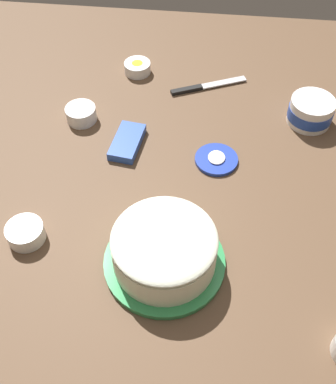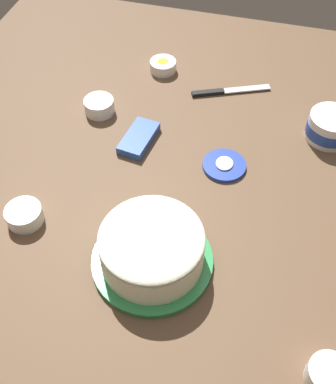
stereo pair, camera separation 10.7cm
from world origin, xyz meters
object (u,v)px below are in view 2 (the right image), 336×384
object	(u,v)px
sprinkle_bowl_rainbow	(99,105)
frosting_tub	(330,127)
sprinkle_bowl_orange	(24,215)
sprinkle_bowl_yellow	(163,65)
frosted_cake	(152,249)
spreading_knife	(224,91)
candy_box_lower	(139,138)
frosting_tub_lid	(224,165)
sprinkle_bowl_blue	(329,375)

from	to	relation	value
sprinkle_bowl_rainbow	frosting_tub	bearing A→B (deg)	95.73
sprinkle_bowl_rainbow	sprinkle_bowl_orange	xyz separation A→B (m)	(0.40, -0.03, -0.00)
sprinkle_bowl_rainbow	sprinkle_bowl_yellow	bearing A→B (deg)	152.23
frosted_cake	sprinkle_bowl_yellow	xyz separation A→B (m)	(-0.67, -0.16, -0.03)
frosting_tub	sprinkle_bowl_yellow	xyz separation A→B (m)	(-0.17, -0.51, -0.02)
spreading_knife	candy_box_lower	bearing A→B (deg)	-34.90
sprinkle_bowl_rainbow	candy_box_lower	size ratio (longest dim) A/B	0.63
sprinkle_bowl_orange	sprinkle_bowl_yellow	bearing A→B (deg)	166.24
frosting_tub	spreading_knife	xyz separation A→B (m)	(-0.11, -0.30, -0.03)
sprinkle_bowl_orange	spreading_knife	bearing A→B (deg)	148.20
frosted_cake	spreading_knife	bearing A→B (deg)	176.09
frosting_tub	sprinkle_bowl_rainbow	xyz separation A→B (m)	(0.06, -0.63, -0.02)
frosting_tub	sprinkle_bowl_yellow	size ratio (longest dim) A/B	1.52
frosted_cake	candy_box_lower	distance (m)	0.38
frosting_tub	sprinkle_bowl_rainbow	size ratio (longest dim) A/B	1.46
frosted_cake	sprinkle_bowl_yellow	bearing A→B (deg)	-166.45
sprinkle_bowl_yellow	sprinkle_bowl_rainbow	bearing A→B (deg)	-27.77
frosting_tub	spreading_knife	size ratio (longest dim) A/B	0.55
sprinkle_bowl_rainbow	sprinkle_bowl_orange	size ratio (longest dim) A/B	0.99
frosting_tub	candy_box_lower	bearing A→B (deg)	-72.91
frosting_tub	frosting_tub_lid	bearing A→B (deg)	-53.95
frosted_cake	candy_box_lower	world-z (taller)	frosted_cake
frosted_cake	sprinkle_bowl_orange	world-z (taller)	frosted_cake
spreading_knife	sprinkle_bowl_orange	size ratio (longest dim) A/B	2.64
frosting_tub	frosting_tub_lid	distance (m)	0.31
spreading_knife	sprinkle_bowl_blue	xyz separation A→B (m)	(0.77, 0.34, 0.02)
frosted_cake	sprinkle_bowl_rainbow	size ratio (longest dim) A/B	3.15
frosted_cake	candy_box_lower	bearing A→B (deg)	-158.17
sprinkle_bowl_blue	spreading_knife	bearing A→B (deg)	-156.25
spreading_knife	sprinkle_bowl_yellow	bearing A→B (deg)	-105.94
frosted_cake	frosting_tub	distance (m)	0.61
frosting_tub_lid	sprinkle_bowl_orange	world-z (taller)	sprinkle_bowl_orange
sprinkle_bowl_rainbow	sprinkle_bowl_blue	world-z (taller)	same
frosting_tub	sprinkle_bowl_yellow	world-z (taller)	frosting_tub
sprinkle_bowl_blue	sprinkle_bowl_rainbow	bearing A→B (deg)	-131.81
sprinkle_bowl_rainbow	frosting_tub_lid	bearing A→B (deg)	72.92
sprinkle_bowl_blue	sprinkle_bowl_orange	bearing A→B (deg)	-105.15
spreading_knife	sprinkle_bowl_rainbow	xyz separation A→B (m)	(0.17, -0.33, 0.02)
spreading_knife	sprinkle_bowl_rainbow	world-z (taller)	sprinkle_bowl_rainbow
frosting_tub_lid	spreading_knife	bearing A→B (deg)	-169.04
frosted_cake	sprinkle_bowl_rainbow	bearing A→B (deg)	-146.98
frosting_tub_lid	spreading_knife	world-z (taller)	frosting_tub_lid
sprinkle_bowl_orange	sprinkle_bowl_blue	world-z (taller)	sprinkle_bowl_blue
sprinkle_bowl_blue	sprinkle_bowl_yellow	bearing A→B (deg)	-146.78
frosted_cake	frosting_tub	world-z (taller)	frosted_cake
candy_box_lower	sprinkle_bowl_blue	bearing A→B (deg)	53.48
sprinkle_bowl_blue	candy_box_lower	size ratio (longest dim) A/B	0.61
frosting_tub	sprinkle_bowl_yellow	bearing A→B (deg)	-108.44
spreading_knife	sprinkle_bowl_orange	bearing A→B (deg)	-31.80
sprinkle_bowl_yellow	sprinkle_bowl_rainbow	size ratio (longest dim) A/B	0.96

